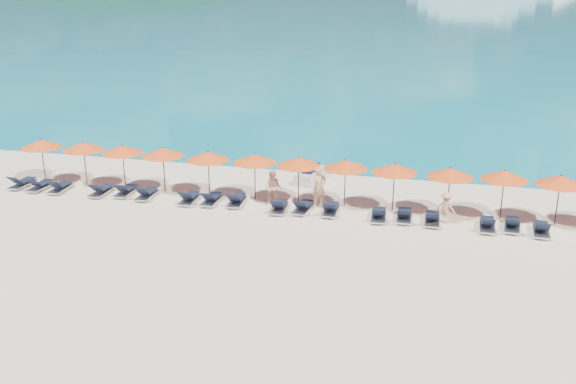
# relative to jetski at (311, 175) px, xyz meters

# --- Properties ---
(ground) EXTENTS (1400.00, 1400.00, 0.00)m
(ground) POSITION_rel_jetski_xyz_m (0.14, -8.46, -0.35)
(ground) COLOR beige
(headland_main) EXTENTS (374.00, 242.00, 126.50)m
(headland_main) POSITION_rel_jetski_xyz_m (-299.86, 531.54, -38.35)
(headland_main) COLOR black
(headland_main) RESTS_ON ground
(headland_small) EXTENTS (162.00, 126.00, 85.50)m
(headland_small) POSITION_rel_jetski_xyz_m (-149.86, 551.54, -35.35)
(headland_small) COLOR black
(headland_small) RESTS_ON ground
(jetski) EXTENTS (1.31, 2.52, 0.85)m
(jetski) POSITION_rel_jetski_xyz_m (0.00, 0.00, 0.00)
(jetski) COLOR silver
(jetski) RESTS_ON ground
(beachgoer_a) EXTENTS (0.83, 0.82, 1.94)m
(beachgoer_a) POSITION_rel_jetski_xyz_m (1.21, -3.83, 0.62)
(beachgoer_a) COLOR tan
(beachgoer_a) RESTS_ON ground
(beachgoer_b) EXTENTS (0.82, 0.49, 1.68)m
(beachgoer_b) POSITION_rel_jetski_xyz_m (-0.93, -4.02, 0.49)
(beachgoer_b) COLOR tan
(beachgoer_b) RESTS_ON ground
(beachgoer_c) EXTENTS (1.00, 0.77, 1.40)m
(beachgoer_c) POSITION_rel_jetski_xyz_m (6.94, -4.39, 0.35)
(beachgoer_c) COLOR tan
(beachgoer_c) RESTS_ON ground
(umbrella_0) EXTENTS (2.10, 2.10, 2.28)m
(umbrella_0) POSITION_rel_jetski_xyz_m (-13.51, -3.39, 1.67)
(umbrella_0) COLOR black
(umbrella_0) RESTS_ON ground
(umbrella_1) EXTENTS (2.10, 2.10, 2.28)m
(umbrella_1) POSITION_rel_jetski_xyz_m (-11.11, -3.33, 1.67)
(umbrella_1) COLOR black
(umbrella_1) RESTS_ON ground
(umbrella_2) EXTENTS (2.10, 2.10, 2.28)m
(umbrella_2) POSITION_rel_jetski_xyz_m (-8.90, -3.39, 1.67)
(umbrella_2) COLOR black
(umbrella_2) RESTS_ON ground
(umbrella_3) EXTENTS (2.10, 2.10, 2.28)m
(umbrella_3) POSITION_rel_jetski_xyz_m (-6.71, -3.40, 1.67)
(umbrella_3) COLOR black
(umbrella_3) RESTS_ON ground
(umbrella_4) EXTENTS (2.10, 2.10, 2.28)m
(umbrella_4) POSITION_rel_jetski_xyz_m (-4.31, -3.51, 1.67)
(umbrella_4) COLOR black
(umbrella_4) RESTS_ON ground
(umbrella_5) EXTENTS (2.10, 2.10, 2.28)m
(umbrella_5) POSITION_rel_jetski_xyz_m (-2.00, -3.40, 1.67)
(umbrella_5) COLOR black
(umbrella_5) RESTS_ON ground
(umbrella_6) EXTENTS (2.10, 2.10, 2.28)m
(umbrella_6) POSITION_rel_jetski_xyz_m (0.14, -3.39, 1.67)
(umbrella_6) COLOR black
(umbrella_6) RESTS_ON ground
(umbrella_7) EXTENTS (2.10, 2.10, 2.28)m
(umbrella_7) POSITION_rel_jetski_xyz_m (2.32, -3.33, 1.67)
(umbrella_7) COLOR black
(umbrella_7) RESTS_ON ground
(umbrella_8) EXTENTS (2.10, 2.10, 2.28)m
(umbrella_8) POSITION_rel_jetski_xyz_m (4.57, -3.40, 1.67)
(umbrella_8) COLOR black
(umbrella_8) RESTS_ON ground
(umbrella_9) EXTENTS (2.10, 2.10, 2.28)m
(umbrella_9) POSITION_rel_jetski_xyz_m (7.00, -3.47, 1.67)
(umbrella_9) COLOR black
(umbrella_9) RESTS_ON ground
(umbrella_10) EXTENTS (2.10, 2.10, 2.28)m
(umbrella_10) POSITION_rel_jetski_xyz_m (9.30, -3.29, 1.67)
(umbrella_10) COLOR black
(umbrella_10) RESTS_ON ground
(umbrella_11) EXTENTS (2.10, 2.10, 2.28)m
(umbrella_11) POSITION_rel_jetski_xyz_m (11.54, -3.48, 1.67)
(umbrella_11) COLOR black
(umbrella_11) RESTS_ON ground
(lounger_0) EXTENTS (0.67, 1.72, 0.66)m
(lounger_0) POSITION_rel_jetski_xyz_m (-14.03, -4.58, -0.12)
(lounger_0) COLOR silver
(lounger_0) RESTS_ON ground
(lounger_1) EXTENTS (0.68, 1.72, 0.66)m
(lounger_1) POSITION_rel_jetski_xyz_m (-12.90, -4.69, -0.12)
(lounger_1) COLOR silver
(lounger_1) RESTS_ON ground
(lounger_2) EXTENTS (0.74, 1.74, 0.66)m
(lounger_2) POSITION_rel_jetski_xyz_m (-11.77, -4.68, -0.12)
(lounger_2) COLOR silver
(lounger_2) RESTS_ON ground
(lounger_3) EXTENTS (0.63, 1.70, 0.66)m
(lounger_3) POSITION_rel_jetski_xyz_m (-9.51, -4.68, -0.12)
(lounger_3) COLOR silver
(lounger_3) RESTS_ON ground
(lounger_4) EXTENTS (0.73, 1.74, 0.66)m
(lounger_4) POSITION_rel_jetski_xyz_m (-8.34, -4.40, -0.12)
(lounger_4) COLOR silver
(lounger_4) RESTS_ON ground
(lounger_5) EXTENTS (0.70, 1.73, 0.66)m
(lounger_5) POSITION_rel_jetski_xyz_m (-7.13, -4.57, -0.12)
(lounger_5) COLOR silver
(lounger_5) RESTS_ON ground
(lounger_6) EXTENTS (0.71, 1.73, 0.66)m
(lounger_6) POSITION_rel_jetski_xyz_m (-4.88, -4.67, -0.12)
(lounger_6) COLOR silver
(lounger_6) RESTS_ON ground
(lounger_7) EXTENTS (0.64, 1.71, 0.66)m
(lounger_7) POSITION_rel_jetski_xyz_m (-3.82, -4.54, -0.12)
(lounger_7) COLOR silver
(lounger_7) RESTS_ON ground
(lounger_8) EXTENTS (0.75, 1.74, 0.66)m
(lounger_8) POSITION_rel_jetski_xyz_m (-2.61, -4.42, -0.12)
(lounger_8) COLOR silver
(lounger_8) RESTS_ON ground
(lounger_9) EXTENTS (0.74, 1.74, 0.66)m
(lounger_9) POSITION_rel_jetski_xyz_m (-0.45, -4.78, -0.12)
(lounger_9) COLOR silver
(lounger_9) RESTS_ON ground
(lounger_10) EXTENTS (0.76, 1.75, 0.66)m
(lounger_10) POSITION_rel_jetski_xyz_m (0.63, -4.56, -0.12)
(lounger_10) COLOR silver
(lounger_10) RESTS_ON ground
(lounger_11) EXTENTS (0.69, 1.72, 0.66)m
(lounger_11) POSITION_rel_jetski_xyz_m (1.89, -4.52, -0.12)
(lounger_11) COLOR silver
(lounger_11) RESTS_ON ground
(lounger_12) EXTENTS (0.75, 1.74, 0.66)m
(lounger_12) POSITION_rel_jetski_xyz_m (4.08, -4.72, -0.12)
(lounger_12) COLOR silver
(lounger_12) RESTS_ON ground
(lounger_13) EXTENTS (0.67, 1.72, 0.66)m
(lounger_13) POSITION_rel_jetski_xyz_m (5.18, -4.51, -0.12)
(lounger_13) COLOR silver
(lounger_13) RESTS_ON ground
(lounger_14) EXTENTS (0.66, 1.71, 0.66)m
(lounger_14) POSITION_rel_jetski_xyz_m (6.39, -4.62, -0.12)
(lounger_14) COLOR silver
(lounger_14) RESTS_ON ground
(lounger_15) EXTENTS (0.64, 1.71, 0.66)m
(lounger_15) POSITION_rel_jetski_xyz_m (8.69, -4.76, -0.12)
(lounger_15) COLOR silver
(lounger_15) RESTS_ON ground
(lounger_16) EXTENTS (0.78, 1.75, 0.66)m
(lounger_16) POSITION_rel_jetski_xyz_m (9.72, -4.50, -0.12)
(lounger_16) COLOR silver
(lounger_16) RESTS_ON ground
(lounger_17) EXTENTS (0.72, 1.73, 0.66)m
(lounger_17) POSITION_rel_jetski_xyz_m (10.85, -4.76, -0.12)
(lounger_17) COLOR silver
(lounger_17) RESTS_ON ground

